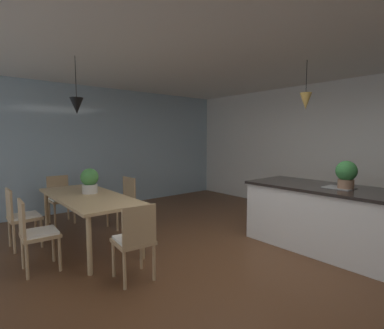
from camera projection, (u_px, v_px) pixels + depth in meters
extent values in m
cube|color=brown|center=(237.00, 267.00, 3.56)|extent=(10.00, 8.40, 0.04)
cube|color=white|center=(241.00, 35.00, 3.30)|extent=(10.00, 8.40, 0.12)
cube|color=white|center=(351.00, 150.00, 5.51)|extent=(10.00, 0.12, 2.70)
cube|color=#9EB7C6|center=(103.00, 148.00, 6.53)|extent=(0.06, 8.40, 2.70)
cube|color=tan|center=(88.00, 196.00, 4.21)|extent=(2.10, 0.85, 0.04)
cylinder|color=tan|center=(88.00, 205.00, 5.21)|extent=(0.06, 0.06, 0.72)
cylinder|color=tan|center=(142.00, 232.00, 3.73)|extent=(0.06, 0.06, 0.72)
cylinder|color=tan|center=(47.00, 211.00, 4.77)|extent=(0.06, 0.06, 0.72)
cylinder|color=tan|center=(89.00, 245.00, 3.29)|extent=(0.06, 0.06, 0.72)
cube|color=tan|center=(40.00, 235.00, 3.40)|extent=(0.42, 0.42, 0.04)
cube|color=white|center=(40.00, 232.00, 3.40)|extent=(0.37, 0.37, 0.03)
cube|color=tan|center=(22.00, 219.00, 3.27)|extent=(0.38, 0.05, 0.42)
cylinder|color=tan|center=(53.00, 246.00, 3.66)|extent=(0.04, 0.04, 0.41)
cylinder|color=tan|center=(60.00, 254.00, 3.39)|extent=(0.04, 0.04, 0.41)
cylinder|color=tan|center=(23.00, 252.00, 3.46)|extent=(0.04, 0.04, 0.41)
cylinder|color=tan|center=(27.00, 262.00, 3.19)|extent=(0.04, 0.04, 0.41)
cube|color=tan|center=(61.00, 200.00, 5.29)|extent=(0.41, 0.41, 0.04)
cube|color=white|center=(61.00, 198.00, 5.28)|extent=(0.37, 0.37, 0.03)
cube|color=tan|center=(58.00, 187.00, 5.40)|extent=(0.04, 0.38, 0.42)
cylinder|color=tan|center=(75.00, 212.00, 5.30)|extent=(0.04, 0.04, 0.41)
cylinder|color=tan|center=(55.00, 216.00, 5.07)|extent=(0.04, 0.04, 0.41)
cylinder|color=tan|center=(68.00, 209.00, 5.55)|extent=(0.04, 0.04, 0.41)
cylinder|color=tan|center=(49.00, 212.00, 5.32)|extent=(0.04, 0.04, 0.41)
cube|color=tan|center=(133.00, 241.00, 3.19)|extent=(0.44, 0.44, 0.04)
cube|color=white|center=(133.00, 238.00, 3.19)|extent=(0.39, 0.39, 0.03)
cube|color=tan|center=(139.00, 225.00, 3.03)|extent=(0.07, 0.38, 0.42)
cylinder|color=tan|center=(114.00, 259.00, 3.26)|extent=(0.04, 0.04, 0.41)
cylinder|color=tan|center=(141.00, 252.00, 3.45)|extent=(0.04, 0.04, 0.41)
cylinder|color=tan|center=(125.00, 271.00, 2.98)|extent=(0.04, 0.04, 0.41)
cylinder|color=tan|center=(154.00, 262.00, 3.17)|extent=(0.04, 0.04, 0.41)
cube|color=tan|center=(25.00, 218.00, 4.13)|extent=(0.41, 0.41, 0.04)
cube|color=white|center=(25.00, 216.00, 4.12)|extent=(0.37, 0.37, 0.03)
cube|color=tan|center=(9.00, 204.00, 3.99)|extent=(0.38, 0.04, 0.42)
cylinder|color=tan|center=(36.00, 228.00, 4.39)|extent=(0.04, 0.04, 0.41)
cylinder|color=tan|center=(42.00, 234.00, 4.13)|extent=(0.04, 0.04, 0.41)
cylinder|color=tan|center=(10.00, 233.00, 4.16)|extent=(0.04, 0.04, 0.41)
cylinder|color=tan|center=(14.00, 239.00, 3.91)|extent=(0.04, 0.04, 0.41)
cube|color=tan|center=(121.00, 203.00, 5.08)|extent=(0.43, 0.43, 0.04)
cube|color=white|center=(121.00, 201.00, 5.07)|extent=(0.39, 0.39, 0.03)
cube|color=tan|center=(129.00, 189.00, 5.18)|extent=(0.38, 0.06, 0.42)
cylinder|color=tan|center=(117.00, 219.00, 4.86)|extent=(0.04, 0.04, 0.41)
cylinder|color=tan|center=(107.00, 215.00, 5.10)|extent=(0.04, 0.04, 0.41)
cylinder|color=tan|center=(134.00, 215.00, 5.10)|extent=(0.04, 0.04, 0.41)
cylinder|color=tan|center=(124.00, 212.00, 5.34)|extent=(0.04, 0.04, 0.41)
cube|color=white|center=(332.00, 220.00, 3.99)|extent=(2.26, 0.91, 0.88)
cube|color=black|center=(333.00, 189.00, 3.95)|extent=(2.32, 0.97, 0.04)
cube|color=gray|center=(339.00, 188.00, 3.89)|extent=(0.36, 0.30, 0.01)
cylinder|color=black|center=(76.00, 77.00, 3.95)|extent=(0.01, 0.01, 0.56)
cone|color=black|center=(77.00, 106.00, 3.99)|extent=(0.18, 0.18, 0.23)
cylinder|color=black|center=(307.00, 76.00, 4.15)|extent=(0.01, 0.01, 0.47)
cone|color=olive|center=(306.00, 101.00, 4.18)|extent=(0.17, 0.17, 0.24)
cylinder|color=#8C664C|center=(346.00, 184.00, 3.82)|extent=(0.20, 0.20, 0.13)
sphere|color=#387F3D|center=(346.00, 171.00, 3.81)|extent=(0.27, 0.27, 0.27)
cylinder|color=beige|center=(90.00, 189.00, 4.35)|extent=(0.22, 0.22, 0.14)
sphere|color=#478C42|center=(90.00, 177.00, 4.34)|extent=(0.26, 0.26, 0.26)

